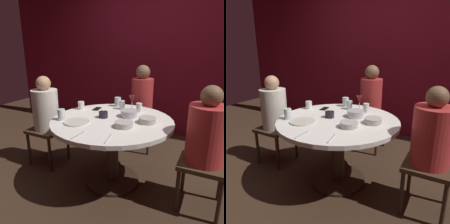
% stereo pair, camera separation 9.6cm
% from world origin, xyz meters
% --- Properties ---
extents(ground_plane, '(8.00, 8.00, 0.00)m').
position_xyz_m(ground_plane, '(0.00, 0.00, 0.00)').
color(ground_plane, '#382619').
extents(back_wall, '(6.00, 0.10, 2.60)m').
position_xyz_m(back_wall, '(0.00, 1.70, 1.30)').
color(back_wall, maroon).
rests_on(back_wall, ground).
extents(dining_table, '(1.26, 1.26, 0.72)m').
position_xyz_m(dining_table, '(0.00, 0.00, 0.56)').
color(dining_table, silver).
rests_on(dining_table, ground).
extents(seated_diner_left, '(0.40, 0.40, 1.12)m').
position_xyz_m(seated_diner_left, '(-0.90, 0.00, 0.69)').
color(seated_diner_left, '#3F2D1E').
rests_on(seated_diner_left, ground).
extents(seated_diner_back, '(0.40, 0.40, 1.21)m').
position_xyz_m(seated_diner_back, '(0.00, 0.93, 0.74)').
color(seated_diner_back, '#3F2D1E').
rests_on(seated_diner_back, ground).
extents(seated_diner_right, '(0.40, 0.40, 1.15)m').
position_xyz_m(seated_diner_right, '(0.91, 0.00, 0.71)').
color(seated_diner_right, '#3F2D1E').
rests_on(seated_diner_right, ground).
extents(candle_holder, '(0.10, 0.10, 0.09)m').
position_xyz_m(candle_holder, '(-0.11, 0.01, 0.76)').
color(candle_holder, black).
rests_on(candle_holder, dining_table).
extents(wine_glass, '(0.08, 0.08, 0.18)m').
position_xyz_m(wine_glass, '(0.06, 0.41, 0.85)').
color(wine_glass, silver).
rests_on(wine_glass, dining_table).
extents(dinner_plate, '(0.25, 0.25, 0.01)m').
position_xyz_m(dinner_plate, '(-0.27, -0.25, 0.73)').
color(dinner_plate, beige).
rests_on(dinner_plate, dining_table).
extents(cell_phone, '(0.09, 0.15, 0.01)m').
position_xyz_m(cell_phone, '(-0.33, 0.26, 0.73)').
color(cell_phone, black).
rests_on(cell_phone, dining_table).
extents(bowl_serving_large, '(0.18, 0.18, 0.07)m').
position_xyz_m(bowl_serving_large, '(0.12, 0.17, 0.76)').
color(bowl_serving_large, '#B7B7BC').
rests_on(bowl_serving_large, dining_table).
extents(bowl_salad_center, '(0.17, 0.17, 0.05)m').
position_xyz_m(bowl_salad_center, '(0.20, -0.15, 0.75)').
color(bowl_salad_center, '#B2ADA3').
rests_on(bowl_salad_center, dining_table).
extents(bowl_small_white, '(0.17, 0.17, 0.05)m').
position_xyz_m(bowl_small_white, '(0.36, 0.06, 0.75)').
color(bowl_small_white, '#B2ADA3').
rests_on(bowl_small_white, dining_table).
extents(cup_near_candle, '(0.07, 0.07, 0.10)m').
position_xyz_m(cup_near_candle, '(-0.07, 0.40, 0.78)').
color(cup_near_candle, silver).
rests_on(cup_near_candle, dining_table).
extents(cup_by_left_diner, '(0.07, 0.07, 0.09)m').
position_xyz_m(cup_by_left_diner, '(-0.50, 0.18, 0.77)').
color(cup_by_left_diner, silver).
rests_on(cup_by_left_diner, dining_table).
extents(cup_by_right_diner, '(0.07, 0.07, 0.11)m').
position_xyz_m(cup_by_right_diner, '(0.16, 0.36, 0.78)').
color(cup_by_right_diner, silver).
rests_on(cup_by_right_diner, dining_table).
extents(cup_center_front, '(0.08, 0.08, 0.11)m').
position_xyz_m(cup_center_front, '(-0.17, 0.49, 0.78)').
color(cup_center_front, silver).
rests_on(cup_center_front, dining_table).
extents(cup_far_edge, '(0.08, 0.08, 0.11)m').
position_xyz_m(cup_far_edge, '(-0.46, -0.25, 0.78)').
color(cup_far_edge, silver).
rests_on(cup_far_edge, dining_table).
extents(fork_near_plate, '(0.02, 0.18, 0.01)m').
position_xyz_m(fork_near_plate, '(-0.07, -0.51, 0.73)').
color(fork_near_plate, '#B7B7BC').
rests_on(fork_near_plate, dining_table).
extents(knife_near_plate, '(0.05, 0.18, 0.01)m').
position_xyz_m(knife_near_plate, '(0.19, -0.45, 0.73)').
color(knife_near_plate, '#B7B7BC').
rests_on(knife_near_plate, dining_table).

